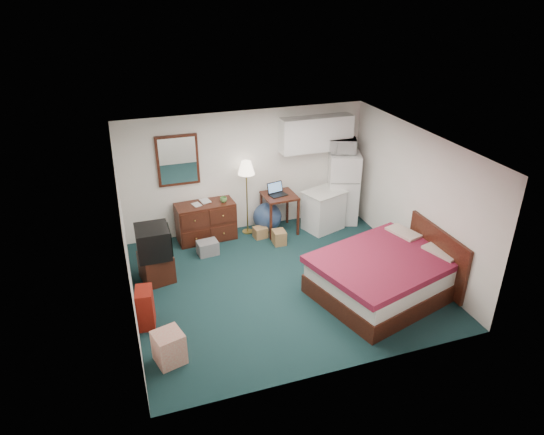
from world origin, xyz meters
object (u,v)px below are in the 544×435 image
object	(u,v)px
kitchen_counter	(323,211)
tv_stand	(156,267)
desk	(279,213)
suitcase	(145,308)
floor_lamp	(247,198)
bed	(384,276)
dresser	(206,221)
fridge	(343,188)

from	to	relation	value
kitchen_counter	tv_stand	size ratio (longest dim) A/B	1.48
desk	suitcase	xyz separation A→B (m)	(-2.94, -2.26, -0.10)
floor_lamp	bed	distance (m)	3.27
desk	bed	distance (m)	2.83
dresser	tv_stand	bearing A→B (deg)	-137.33
bed	dresser	bearing A→B (deg)	114.15
bed	suitcase	xyz separation A→B (m)	(-3.83, 0.43, -0.03)
dresser	kitchen_counter	bearing A→B (deg)	-11.86
fridge	floor_lamp	bearing A→B (deg)	-164.09
desk	kitchen_counter	xyz separation A→B (m)	(0.91, -0.18, -0.00)
bed	floor_lamp	bearing A→B (deg)	102.18
bed	kitchen_counter	bearing A→B (deg)	73.49
dresser	desk	xyz separation A→B (m)	(1.51, -0.15, 0.02)
dresser	suitcase	xyz separation A→B (m)	(-1.42, -2.41, -0.08)
dresser	desk	distance (m)	1.52
dresser	tv_stand	distance (m)	1.65
desk	bed	bearing A→B (deg)	-73.23
bed	desk	bearing A→B (deg)	92.29
floor_lamp	fridge	xyz separation A→B (m)	(2.09, -0.11, -0.01)
floor_lamp	fridge	bearing A→B (deg)	-3.10
kitchen_counter	suitcase	bearing A→B (deg)	-170.64
dresser	floor_lamp	bearing A→B (deg)	-3.12
dresser	tv_stand	xyz separation A→B (m)	(-1.13, -1.20, -0.14)
desk	fridge	world-z (taller)	fridge
fridge	suitcase	world-z (taller)	fridge
dresser	suitcase	distance (m)	2.80
bed	fridge	bearing A→B (deg)	62.37
dresser	desk	bearing A→B (deg)	-9.69
kitchen_counter	floor_lamp	bearing A→B (deg)	148.38
floor_lamp	desk	bearing A→B (deg)	-14.33
dresser	bed	size ratio (longest dim) A/B	0.53
suitcase	bed	bearing A→B (deg)	0.80
fridge	tv_stand	xyz separation A→B (m)	(-4.09, -1.10, -0.51)
floor_lamp	kitchen_counter	world-z (taller)	floor_lamp
dresser	floor_lamp	xyz separation A→B (m)	(0.87, 0.01, 0.39)
desk	fridge	size ratio (longest dim) A/B	0.54
tv_stand	suitcase	size ratio (longest dim) A/B	0.88
desk	suitcase	world-z (taller)	desk
bed	tv_stand	xyz separation A→B (m)	(-3.54, 1.64, -0.09)
floor_lamp	fridge	size ratio (longest dim) A/B	1.02
dresser	tv_stand	size ratio (longest dim) A/B	2.08
tv_stand	suitcase	xyz separation A→B (m)	(-0.29, -1.22, 0.06)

